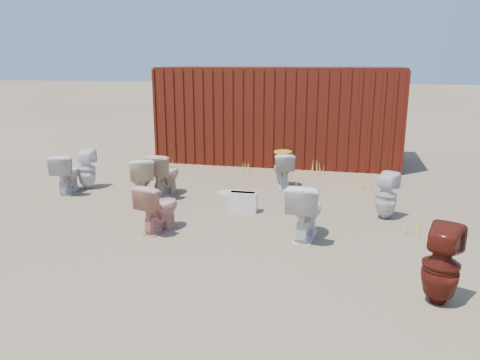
% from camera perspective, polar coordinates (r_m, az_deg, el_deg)
% --- Properties ---
extents(ground, '(100.00, 100.00, 0.00)m').
position_cam_1_polar(ground, '(7.67, -1.03, -5.06)').
color(ground, brown).
rests_on(ground, ground).
extents(shipping_container, '(6.00, 2.40, 2.40)m').
position_cam_1_polar(shipping_container, '(12.42, 4.90, 8.03)').
color(shipping_container, '#46110B').
rests_on(shipping_container, ground).
extents(toilet_front_a, '(0.61, 0.85, 0.79)m').
position_cam_1_polar(toilet_front_a, '(9.84, -20.38, 0.78)').
color(toilet_front_a, silver).
rests_on(toilet_front_a, ground).
extents(toilet_front_pink, '(0.60, 0.82, 0.75)m').
position_cam_1_polar(toilet_front_pink, '(7.27, -9.86, -3.28)').
color(toilet_front_pink, '#DC8F7F').
rests_on(toilet_front_pink, ground).
extents(toilet_front_c, '(0.55, 0.87, 0.85)m').
position_cam_1_polar(toilet_front_c, '(6.92, 7.97, -3.67)').
color(toilet_front_c, white).
rests_on(toilet_front_c, ground).
extents(toilet_front_maroon, '(0.52, 0.53, 0.88)m').
position_cam_1_polar(toilet_front_maroon, '(5.48, 23.32, -9.51)').
color(toilet_front_maroon, '#55180E').
rests_on(toilet_front_maroon, ground).
extents(toilet_back_a, '(0.43, 0.43, 0.81)m').
position_cam_1_polar(toilet_back_a, '(10.04, -18.21, 1.27)').
color(toilet_back_a, white).
rests_on(toilet_back_a, ground).
extents(toilet_back_beige_left, '(0.78, 0.91, 0.81)m').
position_cam_1_polar(toilet_back_beige_left, '(8.96, -11.95, 0.18)').
color(toilet_back_beige_left, beige).
rests_on(toilet_back_beige_left, ground).
extents(toilet_back_beige_right, '(0.52, 0.85, 0.84)m').
position_cam_1_polar(toilet_back_beige_right, '(9.15, -9.23, 0.69)').
color(toilet_back_beige_right, '#C7AE92').
rests_on(toilet_back_beige_right, ground).
extents(toilet_back_yellowlid, '(0.60, 0.80, 0.72)m').
position_cam_1_polar(toilet_back_yellowlid, '(9.72, 5.19, 1.26)').
color(toilet_back_yellowlid, silver).
rests_on(toilet_back_yellowlid, ground).
extents(toilet_back_e, '(0.47, 0.47, 0.78)m').
position_cam_1_polar(toilet_back_e, '(8.08, 17.39, -1.83)').
color(toilet_back_e, silver).
rests_on(toilet_back_e, ground).
extents(yellow_lid, '(0.37, 0.46, 0.02)m').
position_cam_1_polar(yellow_lid, '(9.64, 5.24, 3.43)').
color(yellow_lid, gold).
rests_on(yellow_lid, toilet_back_yellowlid).
extents(loose_tank, '(0.50, 0.20, 0.35)m').
position_cam_1_polar(loose_tank, '(8.12, 0.35, -2.67)').
color(loose_tank, silver).
rests_on(loose_tank, ground).
extents(loose_lid_near, '(0.46, 0.56, 0.02)m').
position_cam_1_polar(loose_lid_near, '(9.05, -9.78, -2.16)').
color(loose_lid_near, beige).
rests_on(loose_lid_near, ground).
extents(loose_lid_far, '(0.58, 0.59, 0.02)m').
position_cam_1_polar(loose_lid_far, '(9.23, -1.62, -1.63)').
color(loose_lid_far, '#C7AF90').
rests_on(loose_lid_far, ground).
extents(weed_clump_a, '(0.36, 0.36, 0.29)m').
position_cam_1_polar(weed_clump_a, '(11.19, -8.07, 1.76)').
color(weed_clump_a, '#CBB751').
rests_on(weed_clump_a, ground).
extents(weed_clump_b, '(0.32, 0.32, 0.24)m').
position_cam_1_polar(weed_clump_b, '(9.66, 6.38, -0.30)').
color(weed_clump_b, '#CBB751').
rests_on(weed_clump_b, ground).
extents(weed_clump_c, '(0.36, 0.36, 0.36)m').
position_cam_1_polar(weed_clump_c, '(9.87, 15.10, -0.08)').
color(weed_clump_c, '#CBB751').
rests_on(weed_clump_c, ground).
extents(weed_clump_d, '(0.30, 0.30, 0.23)m').
position_cam_1_polar(weed_clump_d, '(11.04, 0.66, 1.57)').
color(weed_clump_d, '#CBB751').
rests_on(weed_clump_d, ground).
extents(weed_clump_e, '(0.34, 0.34, 0.34)m').
position_cam_1_polar(weed_clump_e, '(10.80, 9.55, 1.40)').
color(weed_clump_e, '#CBB751').
rests_on(weed_clump_e, ground).
extents(weed_clump_f, '(0.28, 0.28, 0.24)m').
position_cam_1_polar(weed_clump_f, '(7.61, 20.39, -5.18)').
color(weed_clump_f, '#CBB751').
rests_on(weed_clump_f, ground).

